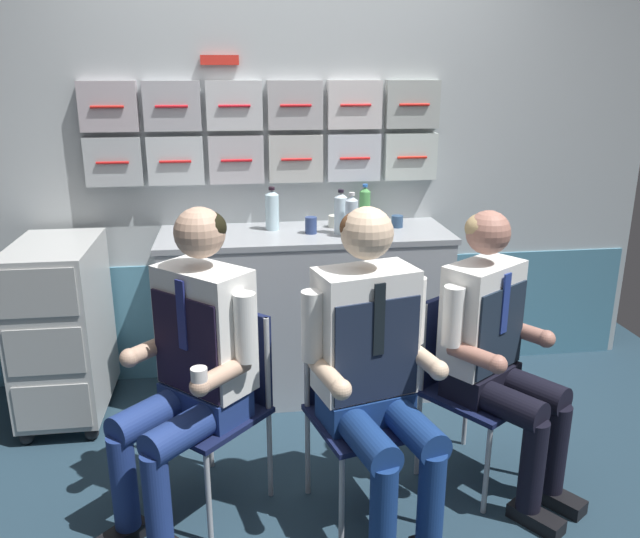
{
  "coord_description": "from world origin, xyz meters",
  "views": [
    {
      "loc": [
        -0.32,
        -2.21,
        1.77
      ],
      "look_at": [
        0.04,
        0.52,
        0.9
      ],
      "focal_mm": 35.74,
      "sensor_mm": 36.0,
      "label": 1
    }
  ],
  "objects_px": {
    "crew_member_left": "(191,356)",
    "folding_chair_right": "(355,390)",
    "crew_member_right": "(373,360)",
    "water_bottle_short": "(272,210)",
    "folding_chair_by_counter": "(462,368)",
    "folding_chair_left": "(222,386)",
    "service_trolley": "(62,326)",
    "paper_cup_blue": "(335,221)",
    "crew_member_by_counter": "(497,345)"
  },
  "relations": [
    {
      "from": "crew_member_left",
      "to": "folding_chair_right",
      "type": "bearing_deg",
      "value": 0.9
    },
    {
      "from": "crew_member_right",
      "to": "water_bottle_short",
      "type": "relative_size",
      "value": 5.5
    },
    {
      "from": "folding_chair_by_counter",
      "to": "water_bottle_short",
      "type": "height_order",
      "value": "water_bottle_short"
    },
    {
      "from": "folding_chair_right",
      "to": "folding_chair_left",
      "type": "bearing_deg",
      "value": 169.2
    },
    {
      "from": "service_trolley",
      "to": "crew_member_left",
      "type": "xyz_separation_m",
      "value": [
        0.72,
        -0.88,
        0.2
      ]
    },
    {
      "from": "folding_chair_left",
      "to": "paper_cup_blue",
      "type": "distance_m",
      "value": 1.25
    },
    {
      "from": "paper_cup_blue",
      "to": "folding_chair_right",
      "type": "bearing_deg",
      "value": -94.28
    },
    {
      "from": "folding_chair_left",
      "to": "service_trolley",
      "type": "bearing_deg",
      "value": 137.24
    },
    {
      "from": "folding_chair_right",
      "to": "folding_chair_by_counter",
      "type": "distance_m",
      "value": 0.53
    },
    {
      "from": "crew_member_left",
      "to": "paper_cup_blue",
      "type": "height_order",
      "value": "crew_member_left"
    },
    {
      "from": "service_trolley",
      "to": "water_bottle_short",
      "type": "distance_m",
      "value": 1.25
    },
    {
      "from": "crew_member_right",
      "to": "water_bottle_short",
      "type": "xyz_separation_m",
      "value": [
        -0.31,
        1.22,
        0.33
      ]
    },
    {
      "from": "folding_chair_right",
      "to": "paper_cup_blue",
      "type": "xyz_separation_m",
      "value": [
        0.08,
        1.08,
        0.46
      ]
    },
    {
      "from": "crew_member_right",
      "to": "paper_cup_blue",
      "type": "distance_m",
      "value": 1.26
    },
    {
      "from": "crew_member_by_counter",
      "to": "paper_cup_blue",
      "type": "bearing_deg",
      "value": 115.78
    },
    {
      "from": "water_bottle_short",
      "to": "folding_chair_left",
      "type": "bearing_deg",
      "value": -106.07
    },
    {
      "from": "folding_chair_left",
      "to": "paper_cup_blue",
      "type": "height_order",
      "value": "paper_cup_blue"
    },
    {
      "from": "crew_member_left",
      "to": "folding_chair_by_counter",
      "type": "height_order",
      "value": "crew_member_left"
    },
    {
      "from": "service_trolley",
      "to": "crew_member_right",
      "type": "height_order",
      "value": "crew_member_right"
    },
    {
      "from": "water_bottle_short",
      "to": "folding_chair_by_counter",
      "type": "bearing_deg",
      "value": -50.07
    },
    {
      "from": "crew_member_right",
      "to": "paper_cup_blue",
      "type": "xyz_separation_m",
      "value": [
        0.04,
        1.23,
        0.26
      ]
    },
    {
      "from": "crew_member_left",
      "to": "paper_cup_blue",
      "type": "distance_m",
      "value": 1.34
    },
    {
      "from": "service_trolley",
      "to": "folding_chair_right",
      "type": "relative_size",
      "value": 1.14
    },
    {
      "from": "crew_member_right",
      "to": "water_bottle_short",
      "type": "bearing_deg",
      "value": 104.09
    },
    {
      "from": "crew_member_by_counter",
      "to": "paper_cup_blue",
      "type": "height_order",
      "value": "crew_member_by_counter"
    },
    {
      "from": "crew_member_by_counter",
      "to": "crew_member_right",
      "type": "bearing_deg",
      "value": -164.09
    },
    {
      "from": "paper_cup_blue",
      "to": "crew_member_left",
      "type": "bearing_deg",
      "value": -123.89
    },
    {
      "from": "service_trolley",
      "to": "folding_chair_right",
      "type": "distance_m",
      "value": 1.62
    },
    {
      "from": "water_bottle_short",
      "to": "folding_chair_right",
      "type": "bearing_deg",
      "value": -75.96
    },
    {
      "from": "crew_member_left",
      "to": "water_bottle_short",
      "type": "height_order",
      "value": "crew_member_left"
    },
    {
      "from": "service_trolley",
      "to": "crew_member_right",
      "type": "relative_size",
      "value": 0.73
    },
    {
      "from": "folding_chair_by_counter",
      "to": "crew_member_left",
      "type": "bearing_deg",
      "value": -172.57
    },
    {
      "from": "crew_member_left",
      "to": "service_trolley",
      "type": "bearing_deg",
      "value": 129.29
    },
    {
      "from": "crew_member_by_counter",
      "to": "water_bottle_short",
      "type": "xyz_separation_m",
      "value": [
        -0.87,
        1.06,
        0.37
      ]
    },
    {
      "from": "folding_chair_left",
      "to": "folding_chair_by_counter",
      "type": "bearing_deg",
      "value": 2.03
    },
    {
      "from": "crew_member_by_counter",
      "to": "folding_chair_left",
      "type": "bearing_deg",
      "value": 175.24
    },
    {
      "from": "service_trolley",
      "to": "water_bottle_short",
      "type": "height_order",
      "value": "water_bottle_short"
    },
    {
      "from": "folding_chair_by_counter",
      "to": "water_bottle_short",
      "type": "distance_m",
      "value": 1.32
    },
    {
      "from": "crew_member_left",
      "to": "folding_chair_right",
      "type": "xyz_separation_m",
      "value": [
        0.65,
        0.01,
        -0.2
      ]
    },
    {
      "from": "service_trolley",
      "to": "folding_chair_by_counter",
      "type": "relative_size",
      "value": 1.14
    },
    {
      "from": "folding_chair_left",
      "to": "folding_chair_by_counter",
      "type": "xyz_separation_m",
      "value": [
        1.05,
        0.04,
        0.0
      ]
    },
    {
      "from": "crew_member_by_counter",
      "to": "water_bottle_short",
      "type": "distance_m",
      "value": 1.42
    },
    {
      "from": "crew_member_left",
      "to": "paper_cup_blue",
      "type": "bearing_deg",
      "value": 56.11
    },
    {
      "from": "service_trolley",
      "to": "paper_cup_blue",
      "type": "xyz_separation_m",
      "value": [
        1.45,
        0.21,
        0.46
      ]
    },
    {
      "from": "service_trolley",
      "to": "folding_chair_by_counter",
      "type": "bearing_deg",
      "value": -21.17
    },
    {
      "from": "folding_chair_right",
      "to": "crew_member_by_counter",
      "type": "bearing_deg",
      "value": 0.82
    },
    {
      "from": "folding_chair_right",
      "to": "water_bottle_short",
      "type": "relative_size",
      "value": 3.53
    },
    {
      "from": "crew_member_left",
      "to": "folding_chair_left",
      "type": "bearing_deg",
      "value": 46.56
    },
    {
      "from": "crew_member_left",
      "to": "folding_chair_by_counter",
      "type": "bearing_deg",
      "value": 7.43
    },
    {
      "from": "service_trolley",
      "to": "paper_cup_blue",
      "type": "height_order",
      "value": "paper_cup_blue"
    }
  ]
}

